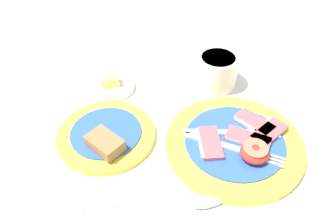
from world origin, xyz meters
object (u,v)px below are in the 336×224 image
object	(u,v)px
bread_plate	(106,135)
sugar_cup	(217,70)
breakfast_plate	(237,144)
butter_dish	(111,85)
teaspoon_by_saucer	(122,216)
teaspoon_stray	(197,205)
teaspoon_near_cup	(96,213)

from	to	relation	value
bread_plate	sugar_cup	bearing A→B (deg)	34.53
breakfast_plate	butter_dish	size ratio (longest dim) A/B	2.39
bread_plate	butter_dish	size ratio (longest dim) A/B	1.74
bread_plate	teaspoon_by_saucer	size ratio (longest dim) A/B	1.25
sugar_cup	breakfast_plate	bearing A→B (deg)	-86.92
bread_plate	teaspoon_by_saucer	distance (m)	0.18
teaspoon_stray	sugar_cup	bearing A→B (deg)	56.89
breakfast_plate	teaspoon_by_saucer	xyz separation A→B (m)	(-0.21, -0.14, -0.01)
butter_dish	teaspoon_near_cup	bearing A→B (deg)	-89.29
bread_plate	butter_dish	xyz separation A→B (m)	(-0.01, 0.16, -0.00)
butter_dish	teaspoon_near_cup	world-z (taller)	butter_dish
breakfast_plate	teaspoon_near_cup	xyz separation A→B (m)	(-0.25, -0.13, -0.01)
bread_plate	teaspoon_by_saucer	bearing A→B (deg)	-76.55
teaspoon_by_saucer	teaspoon_stray	xyz separation A→B (m)	(0.12, 0.01, 0.00)
breakfast_plate	teaspoon_stray	bearing A→B (deg)	-125.75
breakfast_plate	bread_plate	size ratio (longest dim) A/B	1.38
sugar_cup	butter_dish	size ratio (longest dim) A/B	0.84
sugar_cup	teaspoon_by_saucer	world-z (taller)	sugar_cup
butter_dish	teaspoon_stray	distance (m)	0.36
bread_plate	sugar_cup	world-z (taller)	sugar_cup
butter_dish	breakfast_plate	bearing A→B (deg)	-37.08
teaspoon_by_saucer	butter_dish	bearing A→B (deg)	144.19
bread_plate	teaspoon_near_cup	xyz separation A→B (m)	(-0.00, -0.16, -0.00)
breakfast_plate	butter_dish	world-z (taller)	breakfast_plate
breakfast_plate	sugar_cup	world-z (taller)	sugar_cup
teaspoon_near_cup	breakfast_plate	bearing A→B (deg)	51.78
butter_dish	teaspoon_stray	size ratio (longest dim) A/B	0.58
butter_dish	teaspoon_by_saucer	world-z (taller)	butter_dish
bread_plate	sugar_cup	size ratio (longest dim) A/B	2.07
sugar_cup	teaspoon_stray	size ratio (longest dim) A/B	0.49
teaspoon_by_saucer	teaspoon_near_cup	size ratio (longest dim) A/B	0.83
breakfast_plate	bread_plate	bearing A→B (deg)	172.46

